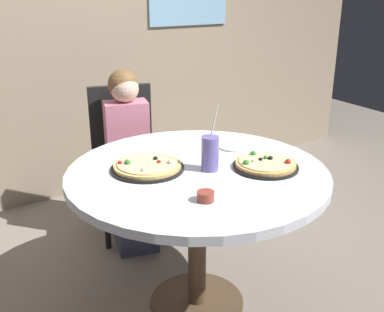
{
  "coord_description": "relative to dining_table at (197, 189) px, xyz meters",
  "views": [
    {
      "loc": [
        -1.01,
        -1.68,
        1.55
      ],
      "look_at": [
        0.0,
        0.05,
        0.8
      ],
      "focal_mm": 42.97,
      "sensor_mm": 36.0,
      "label": 1
    }
  ],
  "objects": [
    {
      "name": "pizza_cheese",
      "position": [
        -0.2,
        0.12,
        0.11
      ],
      "size": [
        0.34,
        0.34,
        0.05
      ],
      "color": "black",
      "rests_on": "dining_table"
    },
    {
      "name": "dining_table",
      "position": [
        0.0,
        0.0,
        0.0
      ],
      "size": [
        1.21,
        1.21,
        0.75
      ],
      "color": "silver",
      "rests_on": "ground_plane"
    },
    {
      "name": "soda_cup",
      "position": [
        0.05,
        -0.03,
        0.18
      ],
      "size": [
        0.08,
        0.08,
        0.31
      ],
      "color": "#6659A5",
      "rests_on": "dining_table"
    },
    {
      "name": "sauce_bowl",
      "position": [
        -0.14,
        -0.3,
        0.12
      ],
      "size": [
        0.07,
        0.07,
        0.04
      ],
      "primitive_type": "cylinder",
      "color": "brown",
      "rests_on": "dining_table"
    },
    {
      "name": "plate_small",
      "position": [
        0.33,
        0.17,
        0.1
      ],
      "size": [
        0.18,
        0.18,
        0.01
      ],
      "primitive_type": "cylinder",
      "color": "white",
      "rests_on": "dining_table"
    },
    {
      "name": "pizza_veggie",
      "position": [
        0.28,
        -0.14,
        0.11
      ],
      "size": [
        0.31,
        0.31,
        0.05
      ],
      "color": "black",
      "rests_on": "dining_table"
    },
    {
      "name": "ground_plane",
      "position": [
        0.0,
        0.0,
        -0.65
      ],
      "size": [
        8.0,
        8.0,
        0.0
      ],
      "primitive_type": "plane",
      "color": "slate"
    },
    {
      "name": "chair_wooden",
      "position": [
        0.02,
        0.95,
        -0.12
      ],
      "size": [
        0.48,
        0.48,
        0.95
      ],
      "color": "black",
      "rests_on": "ground_plane"
    },
    {
      "name": "diner_child",
      "position": [
        -0.02,
        0.77,
        -0.17
      ],
      "size": [
        0.33,
        0.43,
        1.08
      ],
      "color": "#3F4766",
      "rests_on": "ground_plane"
    }
  ]
}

